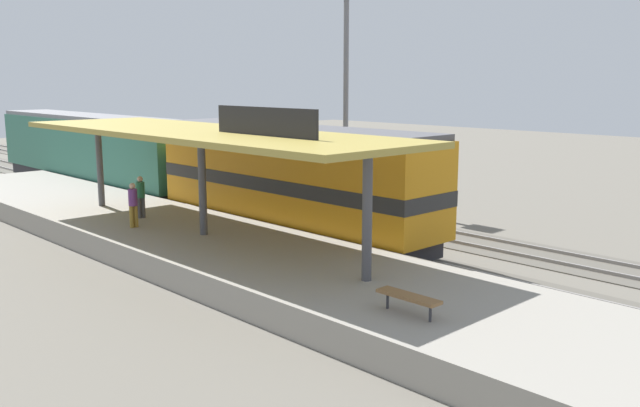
% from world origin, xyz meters
% --- Properties ---
extents(ground_plane, '(120.00, 120.00, 0.00)m').
position_xyz_m(ground_plane, '(2.00, 0.00, 0.00)').
color(ground_plane, '#666056').
extents(track_near, '(3.20, 110.00, 0.16)m').
position_xyz_m(track_near, '(0.00, 0.00, 0.03)').
color(track_near, '#565249').
rests_on(track_near, ground).
extents(track_far, '(3.20, 110.00, 0.16)m').
position_xyz_m(track_far, '(4.60, 0.00, 0.03)').
color(track_far, '#565249').
rests_on(track_far, ground).
extents(platform, '(6.00, 44.00, 0.90)m').
position_xyz_m(platform, '(-4.60, 0.00, 0.45)').
color(platform, gray).
rests_on(platform, ground).
extents(station_canopy, '(5.20, 18.00, 4.70)m').
position_xyz_m(station_canopy, '(-4.60, -0.09, 4.53)').
color(station_canopy, '#47474C').
rests_on(station_canopy, platform).
extents(platform_bench, '(0.44, 1.70, 0.50)m').
position_xyz_m(platform_bench, '(-6.00, -10.63, 1.34)').
color(platform_bench, '#333338').
rests_on(platform_bench, platform).
extents(locomotive, '(2.93, 14.43, 4.44)m').
position_xyz_m(locomotive, '(0.00, 0.44, 2.41)').
color(locomotive, '#28282D').
rests_on(locomotive, track_near).
extents(passenger_carriage_single, '(2.90, 20.00, 4.24)m').
position_xyz_m(passenger_carriage_single, '(0.00, 18.44, 2.31)').
color(passenger_carriage_single, '#28282D').
rests_on(passenger_carriage_single, track_near).
extents(light_mast, '(1.10, 1.10, 11.70)m').
position_xyz_m(light_mast, '(7.80, 4.84, 8.40)').
color(light_mast, slate).
rests_on(light_mast, ground).
extents(person_waiting, '(0.34, 0.34, 1.71)m').
position_xyz_m(person_waiting, '(-5.83, 2.86, 1.85)').
color(person_waiting, olive).
rests_on(person_waiting, platform).
extents(person_walking, '(0.34, 0.34, 1.71)m').
position_xyz_m(person_walking, '(-4.70, 4.30, 1.85)').
color(person_walking, '#4C4C51').
rests_on(person_walking, platform).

